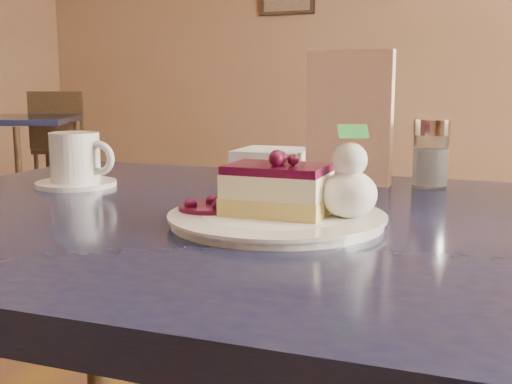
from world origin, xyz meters
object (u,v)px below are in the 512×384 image
(dessert_plate, at_px, (277,219))
(bg_table_far_left, at_px, (6,210))
(main_table, at_px, (289,275))
(coffee_set, at_px, (77,162))
(cheesecake_slice, at_px, (277,190))

(dessert_plate, distance_m, bg_table_far_left, 3.93)
(main_table, xyz_separation_m, dessert_plate, (0.00, -0.05, 0.08))
(main_table, distance_m, coffee_set, 0.42)
(main_table, relative_size, bg_table_far_left, 0.72)
(cheesecake_slice, bearing_deg, main_table, 90.00)
(dessert_plate, relative_size, coffee_set, 1.83)
(coffee_set, bearing_deg, dessert_plate, -20.86)
(main_table, height_order, bg_table_far_left, main_table)
(bg_table_far_left, bearing_deg, main_table, -67.12)
(main_table, height_order, coffee_set, coffee_set)
(dessert_plate, height_order, cheesecake_slice, cheesecake_slice)
(dessert_plate, bearing_deg, main_table, 90.24)
(coffee_set, bearing_deg, cheesecake_slice, -20.86)
(main_table, xyz_separation_m, bg_table_far_left, (-2.83, 2.59, -0.60))
(cheesecake_slice, bearing_deg, dessert_plate, 134.76)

